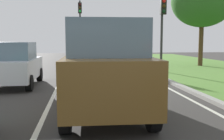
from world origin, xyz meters
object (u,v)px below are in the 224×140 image
at_px(car_suv_ahead, 105,67).
at_px(traffic_light_far_median, 80,21).
at_px(car_hatchback_far, 15,64).
at_px(tree_roadside_far, 202,1).
at_px(traffic_light_near_right, 163,20).

xyz_separation_m(car_suv_ahead, traffic_light_far_median, (-0.51, 16.64, 2.44)).
distance_m(car_suv_ahead, traffic_light_far_median, 16.83).
bearing_deg(car_hatchback_far, tree_roadside_far, 31.79).
relative_size(car_suv_ahead, traffic_light_near_right, 1.04).
relative_size(traffic_light_near_right, traffic_light_far_median, 0.82).
xyz_separation_m(car_suv_ahead, car_hatchback_far, (-3.22, 4.38, -0.28)).
height_order(traffic_light_far_median, tree_roadside_far, tree_roadside_far).
xyz_separation_m(traffic_light_near_right, traffic_light_far_median, (-4.61, 8.58, 0.59)).
bearing_deg(tree_roadside_far, car_hatchback_far, -148.20).
relative_size(car_suv_ahead, traffic_light_far_median, 0.86).
height_order(car_hatchback_far, traffic_light_far_median, traffic_light_far_median).
bearing_deg(car_hatchback_far, traffic_light_far_median, 77.55).
bearing_deg(tree_roadside_far, traffic_light_near_right, -140.16).
bearing_deg(tree_roadside_far, traffic_light_far_median, 148.39).
xyz_separation_m(car_hatchback_far, traffic_light_near_right, (7.32, 3.69, 2.13)).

